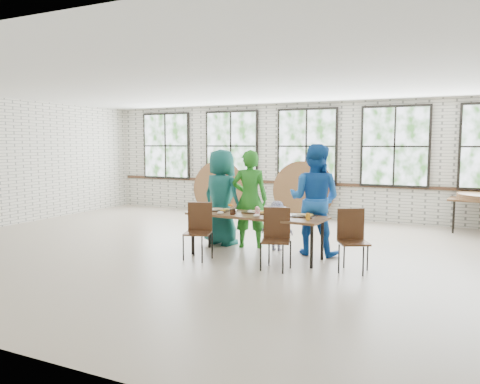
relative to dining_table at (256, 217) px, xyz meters
The scene contains 11 objects.
room 4.74m from the dining_table, 96.92° to the left, with size 12.00×12.00×12.00m.
dining_table is the anchor object (origin of this frame).
chair_near_left 0.98m from the dining_table, 149.15° to the right, with size 0.52×0.51×0.95m.
chair_near_right 0.80m from the dining_table, 42.47° to the right, with size 0.52×0.51×0.95m.
chair_spare 1.68m from the dining_table, ahead, with size 0.56×0.56×0.95m.
adult_teal 1.22m from the dining_table, 147.10° to the left, with size 0.90×0.58×1.84m, color #175A50.
adult_green 0.80m from the dining_table, 122.21° to the left, with size 0.67×0.44×1.83m, color #257B20.
toddler 0.70m from the dining_table, 78.32° to the left, with size 0.58×0.34×0.90m, color #1A1440.
adult_blue 1.09m from the dining_table, 37.92° to the left, with size 0.94×0.73×1.94m, color #1957B2.
tabletop_clutter 0.13m from the dining_table, 13.85° to the right, with size 2.01×0.65×0.11m.
round_tops_leaning 4.64m from the dining_table, 112.67° to the left, with size 4.12×0.47×1.50m.
Camera 1 is at (3.71, -7.36, 1.94)m, focal length 35.00 mm.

